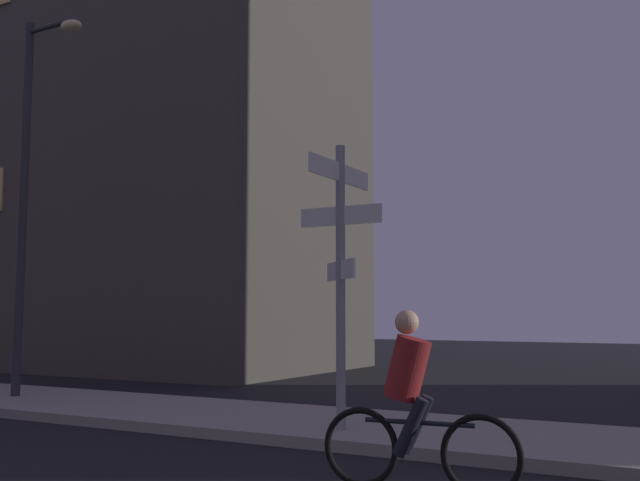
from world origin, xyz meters
TOP-DOWN VIEW (x-y plane):
  - sidewalk_kerb at (0.00, 7.17)m, footprint 40.00×2.70m
  - signpost at (0.87, 6.55)m, footprint 1.16×1.60m
  - street_lamp at (-5.69, 7.09)m, footprint 1.38×0.28m
  - cyclist at (2.67, 4.50)m, footprint 1.82×0.36m
  - building_left_block at (-10.91, 15.09)m, footprint 13.18×7.34m

SIDE VIEW (x-z plane):
  - sidewalk_kerb at x=0.00m, z-range 0.00..0.14m
  - cyclist at x=2.67m, z-range -0.06..1.55m
  - signpost at x=0.87m, z-range 0.46..4.06m
  - street_lamp at x=-5.69m, z-range 0.68..7.43m
  - building_left_block at x=-10.91m, z-range 0.00..20.79m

